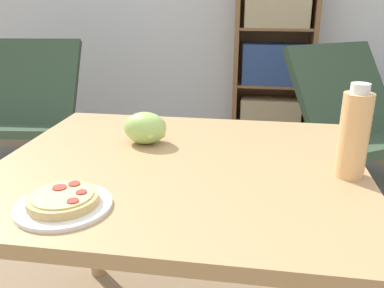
{
  "coord_description": "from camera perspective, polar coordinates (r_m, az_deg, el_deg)",
  "views": [
    {
      "loc": [
        0.24,
        -0.96,
        1.16
      ],
      "look_at": [
        0.08,
        0.07,
        0.78
      ],
      "focal_mm": 38.0,
      "sensor_mm": 36.0,
      "label": 1
    }
  ],
  "objects": [
    {
      "name": "drink_bottle",
      "position": [
        1.09,
        21.77,
        1.31
      ],
      "size": [
        0.07,
        0.07,
        0.24
      ],
      "color": "#EFB270",
      "rests_on": "dining_table"
    },
    {
      "name": "pizza_on_plate",
      "position": [
        0.94,
        -17.61,
        -7.77
      ],
      "size": [
        0.21,
        0.21,
        0.04
      ],
      "color": "white",
      "rests_on": "dining_table"
    },
    {
      "name": "grape_bunch",
      "position": [
        1.28,
        -6.56,
        2.21
      ],
      "size": [
        0.13,
        0.11,
        0.1
      ],
      "color": "#A8CC66",
      "rests_on": "dining_table"
    },
    {
      "name": "lounge_chair_near",
      "position": [
        2.96,
        -22.39,
        1.34
      ],
      "size": [
        0.74,
        0.84,
        0.88
      ],
      "rotation": [
        0.0,
        0.0,
        0.13
      ],
      "color": "slate",
      "rests_on": "ground_plane"
    },
    {
      "name": "dining_table",
      "position": [
        1.18,
        -1.7,
        -7.2
      ],
      "size": [
        1.02,
        0.89,
        0.72
      ],
      "color": "tan",
      "rests_on": "ground_plane"
    },
    {
      "name": "lounge_chair_far",
      "position": [
        2.68,
        21.91,
        -0.51
      ],
      "size": [
        0.93,
        1.0,
        0.88
      ],
      "rotation": [
        0.0,
        0.0,
        0.58
      ],
      "color": "slate",
      "rests_on": "ground_plane"
    },
    {
      "name": "bookshelf",
      "position": [
        3.44,
        11.37,
        11.29
      ],
      "size": [
        0.63,
        0.3,
        1.39
      ],
      "color": "brown",
      "rests_on": "ground_plane"
    }
  ]
}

